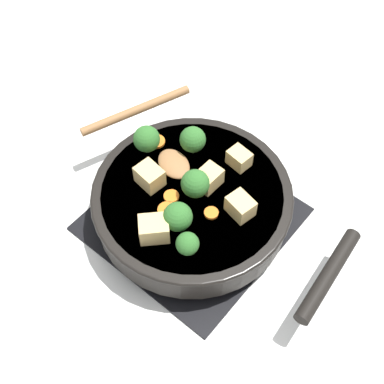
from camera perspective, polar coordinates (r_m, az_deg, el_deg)
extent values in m
plane|color=silver|center=(0.94, 0.00, -2.95)|extent=(2.40, 2.40, 0.00)
cube|color=black|center=(0.94, 0.00, -2.82)|extent=(0.31, 0.31, 0.01)
torus|color=black|center=(0.93, 0.00, -2.29)|extent=(0.24, 0.24, 0.01)
cube|color=black|center=(0.93, 0.00, -2.29)|extent=(0.01, 0.23, 0.01)
cube|color=black|center=(0.93, 0.00, -2.29)|extent=(0.23, 0.01, 0.01)
cylinder|color=black|center=(0.90, 0.00, -1.07)|extent=(0.33, 0.33, 0.06)
cylinder|color=#5B3316|center=(0.89, 0.00, -0.93)|extent=(0.30, 0.30, 0.05)
torus|color=black|center=(0.88, 0.00, -0.15)|extent=(0.33, 0.33, 0.01)
cylinder|color=black|center=(0.84, 14.35, -8.57)|extent=(0.04, 0.18, 0.02)
ellipsoid|color=olive|center=(0.90, -1.95, 3.02)|extent=(0.08, 0.07, 0.01)
cylinder|color=olive|center=(0.98, -5.98, 8.67)|extent=(0.09, 0.21, 0.02)
cube|color=#DBB770|center=(0.84, 5.19, -1.52)|extent=(0.05, 0.04, 0.03)
cube|color=#DBB770|center=(0.82, -4.07, -3.94)|extent=(0.06, 0.06, 0.04)
cube|color=#DBB770|center=(0.87, 1.79, 1.48)|extent=(0.03, 0.04, 0.03)
cube|color=#DBB770|center=(0.90, 5.05, 3.59)|extent=(0.04, 0.03, 0.03)
cube|color=#DBB770|center=(0.87, -4.55, 1.68)|extent=(0.05, 0.04, 0.03)
cylinder|color=#709956|center=(0.81, -0.48, -6.21)|extent=(0.01, 0.01, 0.01)
sphere|color=#2D6628|center=(0.79, -0.49, -5.53)|extent=(0.04, 0.04, 0.04)
cylinder|color=#709956|center=(0.87, 0.39, 0.04)|extent=(0.01, 0.01, 0.01)
sphere|color=#2D6628|center=(0.85, 0.40, 0.95)|extent=(0.05, 0.05, 0.05)
cylinder|color=#709956|center=(0.93, -4.76, 4.72)|extent=(0.01, 0.01, 0.01)
sphere|color=#2D6628|center=(0.91, -4.86, 5.66)|extent=(0.05, 0.05, 0.05)
cylinder|color=#709956|center=(0.92, 0.07, 4.70)|extent=(0.01, 0.01, 0.01)
sphere|color=#2D6628|center=(0.90, 0.07, 5.63)|extent=(0.04, 0.04, 0.04)
cylinder|color=#709956|center=(0.83, -1.50, -3.51)|extent=(0.01, 0.01, 0.01)
sphere|color=#2D6628|center=(0.81, -1.54, -2.65)|extent=(0.05, 0.05, 0.05)
cylinder|color=orange|center=(0.87, -2.22, -0.47)|extent=(0.03, 0.03, 0.01)
cylinder|color=orange|center=(0.94, -3.82, 5.39)|extent=(0.03, 0.03, 0.01)
cylinder|color=orange|center=(0.85, 2.07, -2.25)|extent=(0.02, 0.02, 0.01)
cylinder|color=orange|center=(0.85, -2.65, -1.95)|extent=(0.03, 0.03, 0.01)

